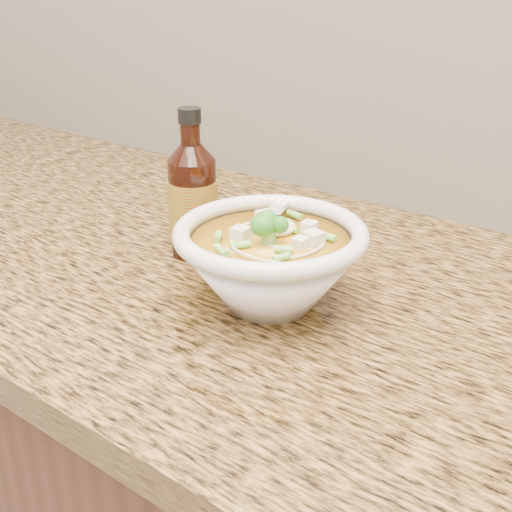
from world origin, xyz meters
The scene contains 3 objects.
counter_slab centered at (0.00, 1.68, 0.88)m, with size 4.00×0.68×0.04m, color olive.
soup_bowl centered at (-0.09, 1.60, 0.95)m, with size 0.22×0.24×0.12m.
hot_sauce_bottle centered at (-0.25, 1.66, 0.97)m, with size 0.08×0.08×0.20m.
Camera 1 is at (0.29, 1.08, 1.26)m, focal length 45.00 mm.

